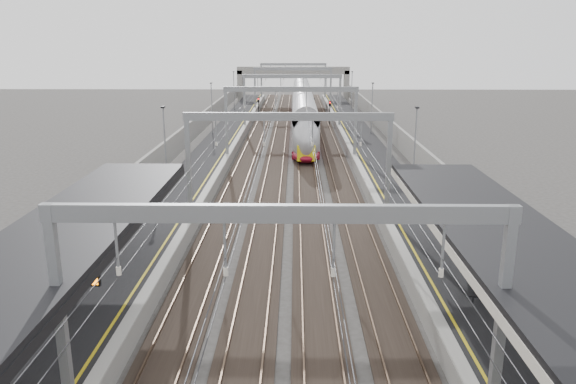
{
  "coord_description": "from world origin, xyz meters",
  "views": [
    {
      "loc": [
        0.43,
        -12.5,
        11.88
      ],
      "look_at": [
        0.0,
        20.54,
        2.93
      ],
      "focal_mm": 35.0,
      "sensor_mm": 36.0,
      "label": 1
    }
  ],
  "objects_px": {
    "overbridge": "(293,75)",
    "train": "(303,114)",
    "bench": "(476,286)",
    "signal_green": "(259,104)"
  },
  "relations": [
    {
      "from": "train",
      "to": "signal_green",
      "type": "bearing_deg",
      "value": 126.05
    },
    {
      "from": "bench",
      "to": "signal_green",
      "type": "bearing_deg",
      "value": 101.97
    },
    {
      "from": "overbridge",
      "to": "bench",
      "type": "relative_size",
      "value": 11.66
    },
    {
      "from": "train",
      "to": "signal_green",
      "type": "relative_size",
      "value": 14.76
    },
    {
      "from": "bench",
      "to": "signal_green",
      "type": "height_order",
      "value": "signal_green"
    },
    {
      "from": "bench",
      "to": "train",
      "type": "bearing_deg",
      "value": 97.12
    },
    {
      "from": "overbridge",
      "to": "bench",
      "type": "height_order",
      "value": "overbridge"
    },
    {
      "from": "overbridge",
      "to": "train",
      "type": "height_order",
      "value": "overbridge"
    },
    {
      "from": "overbridge",
      "to": "train",
      "type": "relative_size",
      "value": 0.43
    },
    {
      "from": "train",
      "to": "bench",
      "type": "relative_size",
      "value": 27.2
    }
  ]
}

